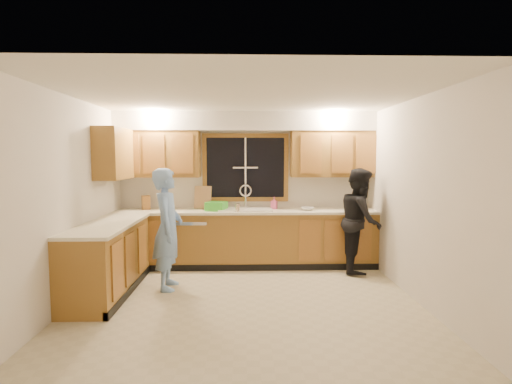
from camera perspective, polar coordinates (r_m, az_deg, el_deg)
The scene contains 26 objects.
floor at distance 5.13m, azimuth -1.43°, elevation -15.22°, with size 4.20×4.20×0.00m, color #B9AE8E.
ceiling at distance 4.87m, azimuth -1.50°, elevation 13.58°, with size 4.20×4.20×0.00m, color white.
wall_back at distance 6.74m, azimuth -1.51°, elevation 0.53°, with size 4.20×4.20×0.00m, color beige.
wall_left at distance 5.28m, azimuth -24.93°, elevation -1.15°, with size 3.80×3.80×0.00m, color beige.
wall_right at distance 5.28m, azimuth 21.95°, elevation -1.04°, with size 3.80×3.80×0.00m, color beige.
base_cabinets_back at distance 6.55m, azimuth -1.49°, elevation -6.76°, with size 4.20×0.60×0.88m, color olive.
base_cabinets_left at distance 5.63m, azimuth -20.36°, elevation -9.03°, with size 0.60×1.90×0.88m, color olive.
countertop_back at distance 6.46m, azimuth -1.50°, elevation -2.79°, with size 4.20×0.63×0.04m, color #ECE5C6.
countertop_left at distance 5.53m, azimuth -20.35°, elevation -4.40°, with size 0.63×1.90×0.04m, color #ECE5C6.
upper_cabinets_left at distance 6.70m, azimuth -13.85°, elevation 5.28°, with size 1.35×0.33×0.75m, color olive.
upper_cabinets_right at distance 6.71m, azimuth 10.80°, elevation 5.34°, with size 1.35×0.33×0.75m, color olive.
upper_cabinets_return at distance 6.24m, azimuth -19.65°, elevation 5.18°, with size 0.33×0.90×0.75m, color olive.
soffit at distance 6.57m, azimuth -1.53°, elevation 10.02°, with size 4.20×0.35×0.30m, color silver.
window_frame at distance 6.71m, azimuth -1.51°, elevation 3.50°, with size 1.44×0.03×1.14m.
sink at distance 6.48m, azimuth -1.50°, elevation -3.07°, with size 0.86×0.52×0.57m.
dishwasher at distance 6.60m, azimuth -8.94°, elevation -6.99°, with size 0.60×0.56×0.82m, color white.
stove at distance 5.10m, azimuth -22.44°, elevation -10.40°, with size 0.58×0.75×0.90m, color white.
man at distance 5.51m, azimuth -12.50°, elevation -5.15°, with size 0.59×0.39×1.63m, color #759EDD.
woman at distance 6.39m, azimuth 14.71°, elevation -3.90°, with size 0.78×0.61×1.61m, color black.
knife_block at distance 6.79m, azimuth -15.45°, elevation -1.45°, with size 0.12×0.10×0.23m, color #A26A2C.
cutting_board at distance 6.71m, azimuth -7.61°, elevation -0.75°, with size 0.28×0.02×0.38m, color tan.
dish_crate at distance 6.43m, azimuth -5.68°, elevation -2.04°, with size 0.30×0.28×0.14m, color green.
soap_bottle at distance 6.61m, azimuth 2.60°, elevation -1.57°, with size 0.09×0.09×0.20m, color #E75891.
bowl at distance 6.50m, azimuth 7.37°, elevation -2.37°, with size 0.21×0.21×0.05m, color silver.
can_left at distance 6.31m, azimuth -4.95°, elevation -2.28°, with size 0.06×0.06×0.11m, color #BDAB91.
can_right at distance 6.24m, azimuth -2.64°, elevation -2.27°, with size 0.07×0.07×0.13m, color #BDAB91.
Camera 1 is at (-0.01, -4.82, 1.77)m, focal length 28.00 mm.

